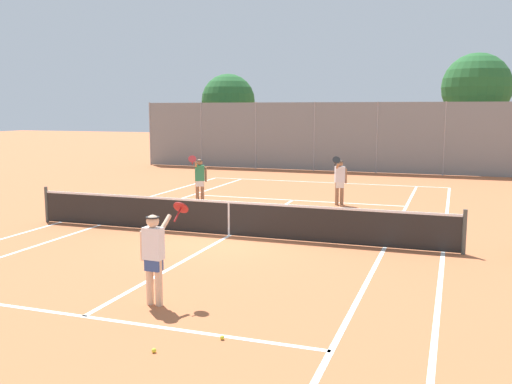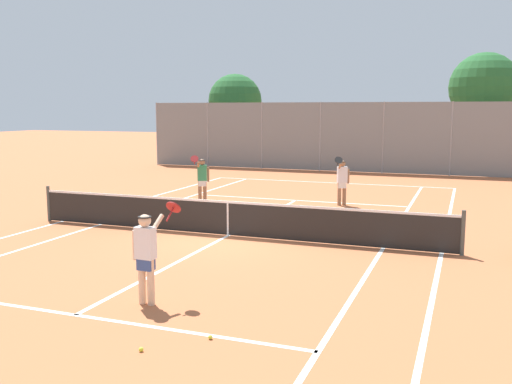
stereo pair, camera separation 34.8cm
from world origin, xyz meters
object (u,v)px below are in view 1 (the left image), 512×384
at_px(loose_tennis_ball_1, 279,221).
at_px(player_near_side, 154,253).
at_px(tree_behind_right, 476,89).
at_px(player_far_left, 200,178).
at_px(loose_tennis_ball_5, 154,350).
at_px(loose_tennis_ball_2, 293,216).
at_px(loose_tennis_ball_0, 222,338).
at_px(tree_behind_left, 229,103).
at_px(tennis_net, 229,217).
at_px(player_far_right, 340,179).
at_px(loose_tennis_ball_4, 353,230).

bearing_deg(loose_tennis_ball_1, player_near_side, -89.36).
xyz_separation_m(loose_tennis_ball_1, tree_behind_right, (5.83, 17.31, 4.42)).
xyz_separation_m(player_near_side, tree_behind_right, (5.74, 25.04, 3.52)).
bearing_deg(player_far_left, loose_tennis_ball_5, -68.03).
distance_m(player_near_side, loose_tennis_ball_1, 7.78).
xyz_separation_m(player_far_left, loose_tennis_ball_2, (3.93, -1.54, -0.89)).
relative_size(loose_tennis_ball_0, tree_behind_left, 0.01).
bearing_deg(loose_tennis_ball_5, tree_behind_right, 79.89).
bearing_deg(loose_tennis_ball_1, loose_tennis_ball_0, -78.51).
relative_size(player_near_side, loose_tennis_ball_2, 26.88).
xyz_separation_m(loose_tennis_ball_0, loose_tennis_ball_2, (-1.60, 9.62, 0.00)).
bearing_deg(tennis_net, player_near_side, -81.44).
height_order(player_far_right, tree_behind_left, tree_behind_left).
xyz_separation_m(loose_tennis_ball_0, tree_behind_right, (4.05, 26.07, 4.42)).
bearing_deg(loose_tennis_ball_2, player_far_left, 158.65).
height_order(player_near_side, tree_behind_right, tree_behind_right).
relative_size(player_far_right, loose_tennis_ball_0, 26.88).
xyz_separation_m(player_far_right, tree_behind_left, (-10.11, 14.69, 2.85)).
height_order(tennis_net, loose_tennis_ball_2, tennis_net).
height_order(loose_tennis_ball_0, tree_behind_right, tree_behind_right).
bearing_deg(player_far_left, loose_tennis_ball_2, -21.35).
height_order(player_far_left, loose_tennis_ball_1, player_far_left).
relative_size(player_near_side, player_far_right, 1.00).
bearing_deg(loose_tennis_ball_4, player_far_left, 153.96).
bearing_deg(tree_behind_left, loose_tennis_ball_1, -63.88).
xyz_separation_m(player_near_side, player_far_right, (1.02, 11.39, 0.00)).
distance_m(tennis_net, player_near_side, 5.57).
distance_m(loose_tennis_ball_4, tree_behind_left, 22.36).
height_order(player_near_side, player_far_right, same).
bearing_deg(loose_tennis_ball_2, tree_behind_right, 71.05).
bearing_deg(tree_behind_right, loose_tennis_ball_1, -108.61).
distance_m(player_near_side, loose_tennis_ball_2, 8.64).
height_order(player_far_left, player_far_right, same).
bearing_deg(player_far_right, loose_tennis_ball_2, -108.28).
relative_size(loose_tennis_ball_2, tree_behind_right, 0.01).
xyz_separation_m(player_far_left, player_far_right, (4.85, 1.27, 0.00)).
distance_m(player_far_right, loose_tennis_ball_1, 3.93).
distance_m(loose_tennis_ball_0, loose_tennis_ball_5, 1.04).
xyz_separation_m(tennis_net, tree_behind_right, (6.57, 19.54, 3.94)).
bearing_deg(tree_behind_left, loose_tennis_ball_2, -62.30).
bearing_deg(loose_tennis_ball_4, tree_behind_right, 78.87).
bearing_deg(loose_tennis_ball_2, tree_behind_left, 117.70).
relative_size(player_far_left, loose_tennis_ball_1, 26.88).
xyz_separation_m(loose_tennis_ball_1, loose_tennis_ball_4, (2.31, -0.56, 0.00)).
bearing_deg(player_near_side, tree_behind_right, 77.08).
bearing_deg(player_far_right, player_near_side, -95.12).
bearing_deg(loose_tennis_ball_0, player_far_left, 116.35).
xyz_separation_m(loose_tennis_ball_2, tree_behind_right, (5.65, 16.44, 4.42)).
height_order(player_far_left, loose_tennis_ball_0, player_far_left).
distance_m(player_far_right, loose_tennis_ball_5, 13.19).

